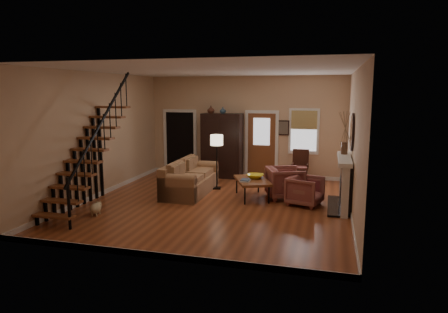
% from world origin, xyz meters
% --- Properties ---
extents(room, '(7.00, 7.33, 3.30)m').
position_xyz_m(room, '(-0.41, 1.76, 1.51)').
color(room, brown).
rests_on(room, ground).
extents(staircase, '(0.94, 2.80, 3.20)m').
position_xyz_m(staircase, '(-2.78, -1.30, 1.60)').
color(staircase, brown).
rests_on(staircase, ground).
extents(fireplace, '(0.33, 1.95, 2.30)m').
position_xyz_m(fireplace, '(3.13, 0.50, 0.74)').
color(fireplace, black).
rests_on(fireplace, ground).
extents(armoire, '(1.30, 0.60, 2.10)m').
position_xyz_m(armoire, '(-0.70, 3.15, 1.05)').
color(armoire, black).
rests_on(armoire, ground).
extents(vase_a, '(0.24, 0.24, 0.25)m').
position_xyz_m(vase_a, '(-1.05, 3.05, 2.22)').
color(vase_a, '#4C2619').
rests_on(vase_a, armoire).
extents(vase_b, '(0.20, 0.20, 0.21)m').
position_xyz_m(vase_b, '(-0.65, 3.05, 2.21)').
color(vase_b, '#334C60').
rests_on(vase_b, armoire).
extents(sofa, '(1.01, 2.30, 0.85)m').
position_xyz_m(sofa, '(-0.99, 0.84, 0.43)').
color(sofa, '#986945').
rests_on(sofa, ground).
extents(coffee_table, '(1.24, 1.52, 0.51)m').
position_xyz_m(coffee_table, '(0.77, 0.77, 0.25)').
color(coffee_table, brown).
rests_on(coffee_table, ground).
extents(bowl, '(0.45, 0.45, 0.11)m').
position_xyz_m(bowl, '(0.82, 0.92, 0.56)').
color(bowl, yellow).
rests_on(bowl, coffee_table).
extents(books, '(0.24, 0.33, 0.06)m').
position_xyz_m(books, '(0.65, 0.47, 0.54)').
color(books, beige).
rests_on(books, coffee_table).
extents(armchair_left, '(0.99, 0.97, 0.72)m').
position_xyz_m(armchair_left, '(2.17, 0.46, 0.36)').
color(armchair_left, maroon).
rests_on(armchair_left, ground).
extents(armchair_right, '(1.17, 1.16, 0.83)m').
position_xyz_m(armchair_right, '(1.61, 1.01, 0.41)').
color(armchair_right, maroon).
rests_on(armchair_right, ground).
extents(floor_lamp, '(0.43, 0.43, 1.58)m').
position_xyz_m(floor_lamp, '(-0.42, 1.53, 0.79)').
color(floor_lamp, black).
rests_on(floor_lamp, ground).
extents(side_chair, '(0.54, 0.54, 1.02)m').
position_xyz_m(side_chair, '(1.85, 2.95, 0.51)').
color(side_chair, '#3B1D13').
rests_on(side_chair, ground).
extents(dog, '(0.30, 0.43, 0.28)m').
position_xyz_m(dog, '(-2.40, -1.62, 0.14)').
color(dog, '#CFBB8D').
rests_on(dog, ground).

